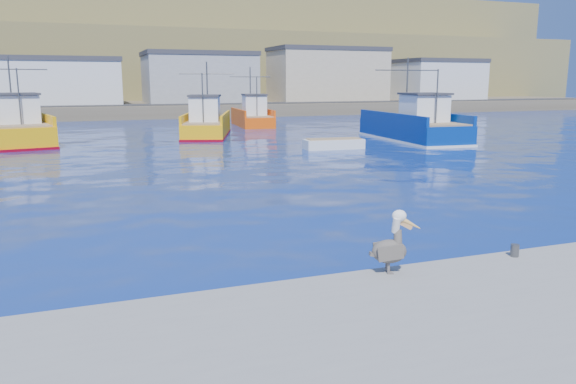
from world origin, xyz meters
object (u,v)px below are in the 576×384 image
object	(u,v)px
trawler_yellow_a	(17,129)
trawler_yellow_b	(207,125)
trawler_blue	(414,127)
skiff_mid	(334,145)
skiff_far	(389,126)
boat_orange	(253,116)
pelican	(391,246)

from	to	relation	value
trawler_yellow_a	trawler_yellow_b	world-z (taller)	trawler_yellow_a
trawler_blue	skiff_mid	xyz separation A→B (m)	(-8.41, -2.99, -0.78)
trawler_blue	skiff_far	bearing A→B (deg)	69.31
trawler_yellow_b	skiff_far	distance (m)	18.76
boat_orange	pelican	distance (m)	47.68
trawler_yellow_b	trawler_blue	distance (m)	17.28
trawler_yellow_a	trawler_yellow_b	bearing A→B (deg)	1.68
trawler_yellow_b	pelican	distance (m)	37.37
trawler_yellow_b	trawler_blue	world-z (taller)	trawler_blue
trawler_blue	boat_orange	xyz separation A→B (m)	(-7.78, 18.33, -0.03)
trawler_blue	pelican	world-z (taller)	trawler_blue
pelican	skiff_mid	bearing A→B (deg)	67.57
skiff_far	pelican	bearing A→B (deg)	-120.49
boat_orange	pelican	bearing A→B (deg)	-103.31
boat_orange	skiff_mid	size ratio (longest dim) A/B	2.02
trawler_yellow_b	trawler_blue	bearing A→B (deg)	-31.75
boat_orange	skiff_far	distance (m)	14.12
trawler_blue	pelican	xyz separation A→B (m)	(-18.76, -28.06, 0.04)
trawler_yellow_b	pelican	bearing A→B (deg)	-96.25
trawler_yellow_a	boat_orange	world-z (taller)	trawler_yellow_a
boat_orange	trawler_yellow_b	bearing A→B (deg)	-126.79
skiff_far	trawler_yellow_b	bearing A→B (deg)	-175.42
skiff_mid	skiff_far	size ratio (longest dim) A/B	1.16
trawler_yellow_a	pelican	size ratio (longest dim) A/B	8.88
pelican	trawler_yellow_b	bearing A→B (deg)	83.75
trawler_yellow_b	skiff_mid	bearing A→B (deg)	-62.52
boat_orange	skiff_far	size ratio (longest dim) A/B	2.34
pelican	trawler_blue	bearing A→B (deg)	56.24
trawler_yellow_a	skiff_far	xyz separation A→B (m)	(33.36, 1.93, -0.82)
trawler_blue	trawler_yellow_b	bearing A→B (deg)	148.25
trawler_yellow_b	pelican	world-z (taller)	trawler_yellow_b
boat_orange	skiff_mid	world-z (taller)	boat_orange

